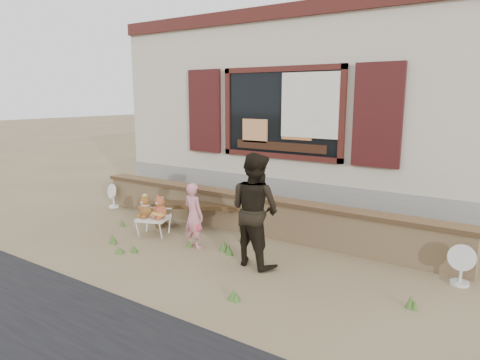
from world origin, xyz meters
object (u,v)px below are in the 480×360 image
Objects in this scene: bench at (202,210)px; adult at (255,210)px; folding_chair at (153,219)px; child at (194,215)px; teddy_bear_right at (160,207)px; teddy_bear_left at (145,206)px.

bench is 1.98m from adult.
bench reaches higher than folding_chair.
adult reaches higher than child.
adult is (2.01, -0.19, 0.29)m from teddy_bear_right.
child is at bearing 8.35° from adult.
child is (1.11, -0.03, 0.01)m from teddy_bear_left.
bench is 4.45× the size of teddy_bear_left.
folding_chair is at bearing -145.14° from bench.
teddy_bear_right is 0.25× the size of adult.
adult reaches higher than bench.
teddy_bear_left is at bearing -150.19° from bench.
teddy_bear_right is 0.85m from child.
bench is 1.02m from teddy_bear_left.
adult is at bearing -174.03° from child.
folding_chair is 1.01m from child.
folding_chair is 0.27m from teddy_bear_right.
teddy_bear_left is 1.11m from child.
teddy_bear_left is at bearing 180.00° from folding_chair.
adult is (2.28, -0.09, 0.30)m from teddy_bear_left.
child is at bearing -25.13° from folding_chair.
adult reaches higher than folding_chair.
folding_chair is 1.57× the size of teddy_bear_left.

